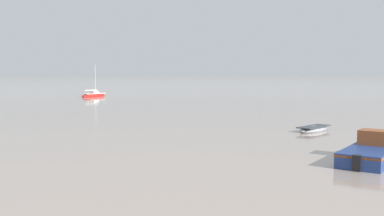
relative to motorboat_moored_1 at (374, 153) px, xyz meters
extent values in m
cube|color=navy|center=(-0.04, -0.95, -0.10)|extent=(2.37, 5.26, 1.02)
cone|color=navy|center=(0.07, 1.75, -0.10)|extent=(2.11, 1.70, 2.04)
cube|color=brown|center=(-0.04, -0.90, 0.29)|extent=(2.41, 5.38, 0.11)
cube|color=brown|center=(0.01, 0.28, 0.81)|extent=(1.66, 1.31, 0.79)
cube|color=#384751|center=(0.04, 0.90, 0.86)|extent=(1.56, 0.35, 0.63)
cube|color=black|center=(-0.15, -3.48, 0.06)|extent=(0.42, 0.33, 0.72)
ellipsoid|color=red|center=(-53.60, 36.17, -0.16)|extent=(1.88, 5.48, 0.94)
cube|color=silver|center=(-53.60, 36.17, 0.21)|extent=(1.68, 4.66, 0.09)
cube|color=silver|center=(-53.59, 36.44, 0.47)|extent=(0.97, 1.34, 0.34)
cylinder|color=#B7BABF|center=(-53.58, 36.65, 2.88)|extent=(0.09, 0.09, 5.14)
cylinder|color=beige|center=(-53.63, 35.49, 0.82)|extent=(0.30, 2.99, 0.19)
ellipsoid|color=gray|center=(-6.10, 9.76, -0.22)|extent=(1.98, 3.79, 0.57)
cube|color=#33383F|center=(-6.10, 9.76, 0.02)|extent=(1.89, 3.50, 0.08)
cube|color=#33383F|center=(-6.10, 9.76, -0.07)|extent=(1.13, 0.46, 0.06)
camera|label=1|loc=(4.36, -26.13, 4.43)|focal=43.68mm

